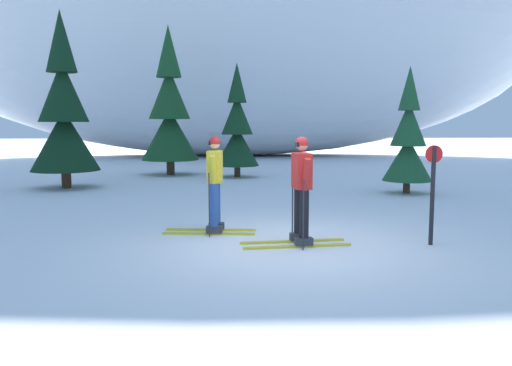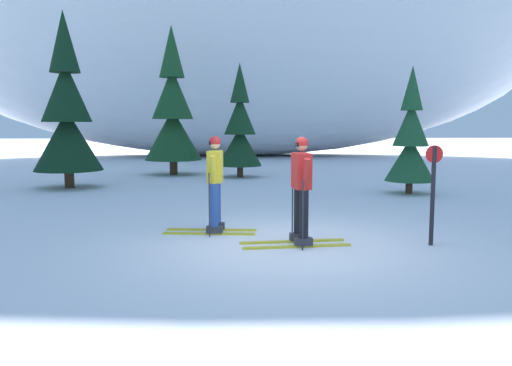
# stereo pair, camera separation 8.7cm
# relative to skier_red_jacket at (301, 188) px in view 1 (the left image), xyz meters

# --- Properties ---
(ground_plane) EXTENTS (120.00, 120.00, 0.00)m
(ground_plane) POSITION_rel_skier_red_jacket_xyz_m (-0.18, -0.08, -0.92)
(ground_plane) COLOR white
(skier_red_jacket) EXTENTS (1.78, 0.83, 1.74)m
(skier_red_jacket) POSITION_rel_skier_red_jacket_xyz_m (0.00, 0.00, 0.00)
(skier_red_jacket) COLOR gold
(skier_red_jacket) RESTS_ON ground
(skier_yellow_jacket) EXTENTS (1.68, 0.80, 1.73)m
(skier_yellow_jacket) POSITION_rel_skier_red_jacket_xyz_m (-1.40, 1.01, -0.01)
(skier_yellow_jacket) COLOR gold
(skier_yellow_jacket) RESTS_ON ground
(pine_tree_far_left) EXTENTS (2.04, 2.04, 5.28)m
(pine_tree_far_left) POSITION_rel_skier_red_jacket_xyz_m (-5.97, 7.77, 1.29)
(pine_tree_far_left) COLOR #47301E
(pine_tree_far_left) RESTS_ON ground
(pine_tree_center_left) EXTENTS (2.16, 2.16, 5.60)m
(pine_tree_center_left) POSITION_rel_skier_red_jacket_xyz_m (-3.22, 11.71, 1.43)
(pine_tree_center_left) COLOR #47301E
(pine_tree_center_left) RESTS_ON ground
(pine_tree_center_right) EXTENTS (1.59, 1.59, 4.12)m
(pine_tree_center_right) POSITION_rel_skier_red_jacket_xyz_m (-0.70, 10.65, 0.80)
(pine_tree_center_right) COLOR #47301E
(pine_tree_center_right) RESTS_ON ground
(pine_tree_far_right) EXTENTS (1.36, 1.36, 3.53)m
(pine_tree_far_right) POSITION_rel_skier_red_jacket_xyz_m (3.90, 5.92, 0.56)
(pine_tree_far_right) COLOR #47301E
(pine_tree_far_right) RESTS_ON ground
(snow_ridge_background) EXTENTS (37.83, 14.95, 15.08)m
(snow_ridge_background) POSITION_rel_skier_red_jacket_xyz_m (-0.44, 23.49, 6.62)
(snow_ridge_background) COLOR white
(snow_ridge_background) RESTS_ON ground
(trail_marker_post) EXTENTS (0.28, 0.07, 1.61)m
(trail_marker_post) POSITION_rel_skier_red_jacket_xyz_m (2.10, -0.16, -0.01)
(trail_marker_post) COLOR black
(trail_marker_post) RESTS_ON ground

